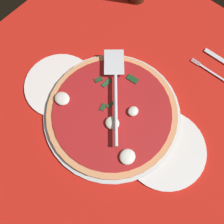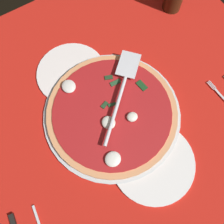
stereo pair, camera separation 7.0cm
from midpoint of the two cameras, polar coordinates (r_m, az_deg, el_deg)
ground_plane at (r=73.26cm, az=5.49°, el=-0.07°), size 101.21×101.21×0.80cm
checker_pattern at (r=72.84cm, az=5.52°, el=0.05°), size 101.21×101.21×0.10cm
pizza_pan at (r=71.58cm, az=2.78°, el=-0.80°), size 39.14×39.14×1.05cm
dinner_plate_left at (r=69.63cm, az=12.23°, el=-11.59°), size 22.45×22.45×1.00cm
dinner_plate_right at (r=77.53cm, az=-6.68°, el=8.49°), size 21.13×21.13×1.00cm
pizza at (r=70.33cm, az=2.75°, el=-0.52°), size 37.06×37.06×2.84cm
pizza_server at (r=70.60cm, az=4.84°, el=4.81°), size 22.08×24.23×1.00cm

